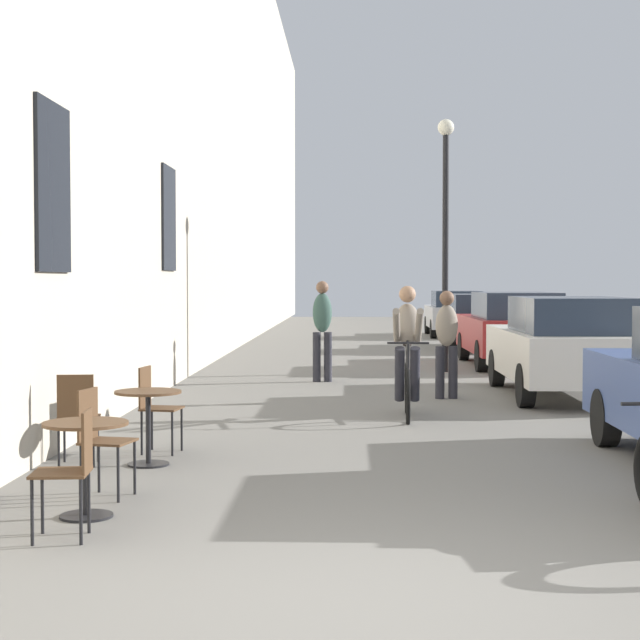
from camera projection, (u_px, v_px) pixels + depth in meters
name	position (u px, v px, depth m)	size (l,w,h in m)	color
ground_plane	(385.00, 604.00, 5.55)	(88.00, 88.00, 0.00)	slate
building_facade_left	(182.00, 40.00, 19.39)	(0.54, 68.00, 12.83)	#B7AD99
cafe_table_near	(86.00, 448.00, 7.56)	(0.64, 0.64, 0.72)	black
cafe_chair_near_toward_street	(72.00, 464.00, 6.91)	(0.41, 0.41, 0.89)	black
cafe_chair_near_toward_wall	(99.00, 434.00, 8.27)	(0.45, 0.45, 0.89)	black
cafe_table_mid	(148.00, 411.00, 9.69)	(0.64, 0.64, 0.72)	black
cafe_chair_mid_toward_street	(155.00, 403.00, 10.40)	(0.43, 0.43, 0.89)	black
cafe_chair_mid_toward_wall	(77.00, 412.00, 9.64)	(0.42, 0.42, 0.89)	black
cyclist_on_bicycle	(407.00, 355.00, 13.16)	(0.52, 1.76, 1.74)	black
pedestrian_near	(447.00, 338.00, 15.15)	(0.36, 0.28, 1.63)	#26262D
pedestrian_mid	(322.00, 325.00, 17.69)	(0.38, 0.30, 1.77)	#26262D
street_lamp	(446.00, 212.00, 19.54)	(0.32, 0.32, 4.90)	black
parked_car_second	(565.00, 345.00, 15.35)	(1.83, 4.31, 1.53)	beige
parked_car_third	(512.00, 328.00, 20.89)	(1.87, 4.35, 1.54)	maroon
parked_car_fourth	(479.00, 320.00, 26.18)	(1.81, 4.08, 1.43)	black
parked_car_fifth	(455.00, 313.00, 32.12)	(1.77, 4.11, 1.45)	#B7B7BC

